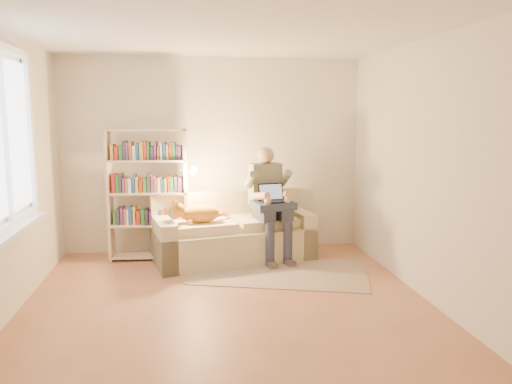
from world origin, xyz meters
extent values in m
plane|color=#9B6246|center=(0.00, 0.00, 0.00)|extent=(4.50, 4.50, 0.00)
cube|color=white|center=(0.00, 0.00, 2.60)|extent=(4.00, 4.50, 0.02)
cube|color=silver|center=(2.00, 0.00, 1.30)|extent=(0.02, 4.50, 2.60)
cube|color=silver|center=(0.00, 2.25, 1.30)|extent=(4.00, 0.02, 2.60)
cube|color=silver|center=(0.00, -2.25, 1.30)|extent=(4.00, 0.02, 2.60)
plane|color=white|center=(-1.97, 0.20, 1.65)|extent=(0.00, 1.50, 1.50)
cube|color=white|center=(-1.96, 0.20, 0.86)|extent=(0.05, 1.50, 0.08)
cube|color=white|center=(-1.96, 0.20, 1.65)|extent=(0.04, 0.05, 1.50)
cube|color=white|center=(-1.92, 0.20, 0.81)|extent=(0.12, 1.52, 0.04)
cube|color=#CBBE8F|center=(0.20, 1.70, 0.21)|extent=(2.13, 1.29, 0.42)
cube|color=#CBBE8F|center=(0.13, 2.04, 0.63)|extent=(1.98, 0.61, 0.43)
cube|color=#CBBE8F|center=(-0.67, 1.51, 0.30)|extent=(0.38, 0.91, 0.60)
cube|color=#CBBE8F|center=(1.08, 1.89, 0.30)|extent=(0.38, 0.91, 0.60)
cube|color=beige|center=(-0.22, 1.56, 0.48)|extent=(0.95, 0.76, 0.12)
cube|color=beige|center=(0.65, 1.74, 0.48)|extent=(0.95, 0.76, 0.12)
cube|color=gray|center=(0.64, 1.82, 0.95)|extent=(0.43, 0.30, 0.55)
sphere|color=tan|center=(0.64, 1.80, 1.33)|extent=(0.22, 0.22, 0.22)
cube|color=#313545|center=(0.58, 1.55, 0.62)|extent=(0.25, 0.47, 0.17)
cube|color=#313545|center=(0.81, 1.59, 0.62)|extent=(0.25, 0.47, 0.17)
cylinder|color=#313545|center=(0.62, 1.33, 0.28)|extent=(0.12, 0.12, 0.56)
cylinder|color=#313545|center=(0.85, 1.38, 0.28)|extent=(0.12, 0.12, 0.56)
ellipsoid|color=gold|center=(-0.22, 1.53, 0.64)|extent=(0.52, 0.35, 0.22)
sphere|color=gold|center=(-0.48, 1.43, 0.72)|extent=(0.17, 0.17, 0.17)
cylinder|color=gold|center=(0.02, 1.63, 0.60)|extent=(0.24, 0.09, 0.07)
cube|color=#2A394A|center=(0.69, 1.55, 0.72)|extent=(0.57, 0.50, 0.09)
cube|color=black|center=(0.70, 1.51, 0.78)|extent=(0.37, 0.29, 0.02)
cube|color=black|center=(0.68, 1.62, 0.88)|extent=(0.34, 0.15, 0.21)
plane|color=#8CA5CC|center=(0.68, 1.62, 0.88)|extent=(0.31, 0.15, 0.28)
cube|color=beige|center=(-1.34, 1.90, 0.84)|extent=(0.06, 0.26, 1.69)
cube|color=beige|center=(-0.38, 1.82, 0.84)|extent=(0.06, 0.26, 1.69)
cube|color=beige|center=(-0.86, 1.86, 0.05)|extent=(1.02, 0.33, 0.03)
cube|color=beige|center=(-0.86, 1.86, 0.46)|extent=(1.02, 0.33, 0.03)
cube|color=beige|center=(-0.86, 1.86, 0.87)|extent=(1.02, 0.33, 0.03)
cube|color=beige|center=(-0.86, 1.86, 1.28)|extent=(1.02, 0.33, 0.03)
cube|color=beige|center=(-0.86, 1.86, 1.66)|extent=(1.02, 0.33, 0.03)
cube|color=#66337F|center=(-0.86, 1.86, 0.57)|extent=(0.87, 0.27, 0.20)
cube|color=#995933|center=(-0.86, 1.86, 0.98)|extent=(0.87, 0.27, 0.20)
cube|color=silver|center=(-0.86, 1.86, 1.39)|extent=(0.87, 0.27, 0.20)
cylinder|color=silver|center=(-0.45, 1.83, 0.90)|extent=(0.09, 0.09, 0.04)
cone|color=silver|center=(-0.31, 1.71, 1.15)|extent=(0.12, 0.14, 0.14)
cube|color=gray|center=(0.71, 1.08, 0.01)|extent=(2.28, 1.71, 0.01)
camera|label=1|loc=(-0.39, -4.51, 1.86)|focal=35.00mm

